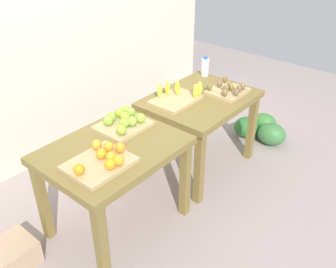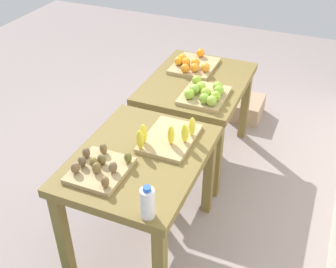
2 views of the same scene
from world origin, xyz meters
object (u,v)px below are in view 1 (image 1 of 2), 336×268
(orange_bin, at_px, (102,160))
(water_bottle, at_px, (205,67))
(kiwi_bin, at_px, (228,90))
(watermelon_pile, at_px, (261,128))
(display_table_left, at_px, (114,160))
(apple_bin, at_px, (124,121))
(display_table_right, at_px, (200,108))
(cardboard_produce_box, at_px, (7,258))
(banana_crate, at_px, (177,97))

(orange_bin, distance_m, water_bottle, 1.82)
(kiwi_bin, height_order, watermelon_pile, kiwi_bin)
(water_bottle, bearing_deg, display_table_left, -170.16)
(orange_bin, height_order, apple_bin, apple_bin)
(orange_bin, distance_m, kiwi_bin, 1.56)
(display_table_right, bearing_deg, orange_bin, -175.13)
(display_table_left, bearing_deg, apple_bin, 29.83)
(apple_bin, xyz_separation_m, kiwi_bin, (1.09, -0.30, -0.01))
(display_table_right, distance_m, kiwi_bin, 0.32)
(display_table_right, relative_size, watermelon_pile, 1.57)
(display_table_right, distance_m, cardboard_produce_box, 2.06)
(display_table_left, distance_m, water_bottle, 1.61)
(display_table_right, xyz_separation_m, cardboard_produce_box, (-1.96, 0.30, -0.56))
(display_table_right, distance_m, water_bottle, 0.57)
(display_table_left, relative_size, orange_bin, 2.34)
(banana_crate, bearing_deg, apple_bin, 176.73)
(apple_bin, relative_size, water_bottle, 1.95)
(watermelon_pile, relative_size, cardboard_produce_box, 1.66)
(display_table_right, relative_size, orange_bin, 2.34)
(apple_bin, bearing_deg, display_table_left, -150.17)
(display_table_left, xyz_separation_m, apple_bin, (0.27, 0.15, 0.16))
(banana_crate, distance_m, kiwi_bin, 0.52)
(display_table_left, xyz_separation_m, cardboard_produce_box, (-0.84, 0.30, -0.56))
(display_table_right, distance_m, apple_bin, 0.88)
(orange_bin, bearing_deg, cardboard_produce_box, 147.37)
(orange_bin, xyz_separation_m, cardboard_produce_box, (-0.64, 0.41, -0.72))
(orange_bin, xyz_separation_m, kiwi_bin, (1.56, -0.04, -0.00))
(kiwi_bin, distance_m, watermelon_pile, 0.96)
(display_table_left, relative_size, cardboard_produce_box, 2.60)
(cardboard_produce_box, bearing_deg, apple_bin, -7.45)
(orange_bin, relative_size, watermelon_pile, 0.67)
(orange_bin, height_order, water_bottle, water_bottle)
(display_table_left, xyz_separation_m, watermelon_pile, (2.02, -0.25, -0.54))
(display_table_left, bearing_deg, watermelon_pile, -7.10)
(apple_bin, height_order, water_bottle, water_bottle)
(apple_bin, xyz_separation_m, water_bottle, (1.31, 0.12, 0.05))
(display_table_left, bearing_deg, display_table_right, 0.00)
(orange_bin, bearing_deg, watermelon_pile, -3.60)
(water_bottle, bearing_deg, watermelon_pile, -49.86)
(water_bottle, distance_m, cardboard_produce_box, 2.54)
(banana_crate, xyz_separation_m, kiwi_bin, (0.45, -0.27, -0.00))
(kiwi_bin, bearing_deg, banana_crate, 149.26)
(banana_crate, bearing_deg, display_table_right, -29.41)
(banana_crate, relative_size, water_bottle, 2.15)
(display_table_right, relative_size, cardboard_produce_box, 2.60)
(banana_crate, bearing_deg, water_bottle, 13.13)
(display_table_right, distance_m, watermelon_pile, 1.08)
(apple_bin, xyz_separation_m, watermelon_pile, (1.75, -0.41, -0.70))
(display_table_left, relative_size, banana_crate, 2.36)
(orange_bin, xyz_separation_m, water_bottle, (1.77, 0.39, 0.06))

